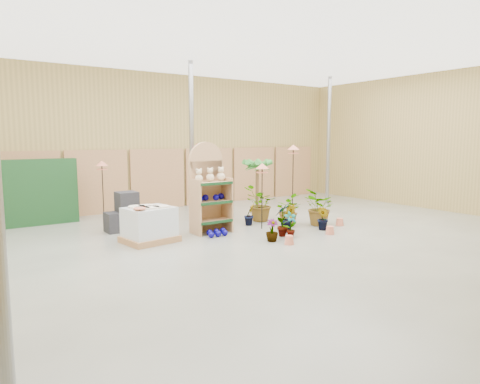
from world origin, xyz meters
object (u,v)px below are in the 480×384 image
object	(u,v)px
pallet_stack	(149,225)
potted_plant_2	(287,210)
display_shelf	(208,191)
bird_table_front	(262,168)

from	to	relation	value
pallet_stack	potted_plant_2	distance (m)	3.82
display_shelf	potted_plant_2	size ratio (longest dim) A/B	2.68
bird_table_front	potted_plant_2	bearing A→B (deg)	-4.83
bird_table_front	display_shelf	bearing A→B (deg)	160.13
display_shelf	pallet_stack	distance (m)	1.78
pallet_stack	potted_plant_2	xyz separation A→B (m)	(3.80, -0.37, 0.02)
bird_table_front	pallet_stack	bearing A→B (deg)	174.17
display_shelf	pallet_stack	xyz separation A→B (m)	(-1.66, -0.18, -0.63)
display_shelf	pallet_stack	size ratio (longest dim) A/B	1.81
potted_plant_2	display_shelf	bearing A→B (deg)	165.58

